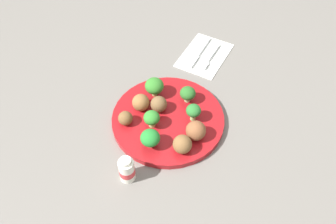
{
  "coord_description": "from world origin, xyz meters",
  "views": [
    {
      "loc": [
        0.46,
        0.29,
        0.7
      ],
      "look_at": [
        0.0,
        0.0,
        0.04
      ],
      "focal_mm": 37.79,
      "sensor_mm": 36.0,
      "label": 1
    }
  ],
  "objects_px": {
    "meatball_far_rim": "(196,131)",
    "broccoli_floret_far_rim": "(150,138)",
    "broccoli_floret_near_rim": "(154,86)",
    "meatball_mid_left": "(125,118)",
    "meatball_front_left": "(141,102)",
    "broccoli_floret_front_left": "(193,111)",
    "meatball_front_right": "(159,104)",
    "broccoli_floret_mid_left": "(188,94)",
    "knife": "(198,53)",
    "plate": "(168,119)",
    "napkin": "(205,55)",
    "fork": "(209,57)",
    "meatball_center": "(182,144)",
    "yogurt_bottle": "(127,170)",
    "broccoli_floret_front_right": "(152,118)"
  },
  "relations": [
    {
      "from": "meatball_center",
      "to": "fork",
      "type": "relative_size",
      "value": 0.37
    },
    {
      "from": "broccoli_floret_front_left",
      "to": "yogurt_bottle",
      "type": "relative_size",
      "value": 0.66
    },
    {
      "from": "broccoli_floret_front_right",
      "to": "yogurt_bottle",
      "type": "bearing_deg",
      "value": 11.68
    },
    {
      "from": "broccoli_floret_front_right",
      "to": "meatball_center",
      "type": "relative_size",
      "value": 1.0
    },
    {
      "from": "broccoli_floret_near_rim",
      "to": "meatball_far_rim",
      "type": "bearing_deg",
      "value": 68.62
    },
    {
      "from": "broccoli_floret_near_rim",
      "to": "knife",
      "type": "xyz_separation_m",
      "value": [
        -0.21,
        0.01,
        -0.04
      ]
    },
    {
      "from": "broccoli_floret_front_left",
      "to": "broccoli_floret_front_right",
      "type": "bearing_deg",
      "value": -47.01
    },
    {
      "from": "broccoli_floret_near_rim",
      "to": "meatball_front_left",
      "type": "relative_size",
      "value": 1.21
    },
    {
      "from": "meatball_front_right",
      "to": "yogurt_bottle",
      "type": "xyz_separation_m",
      "value": [
        0.19,
        0.04,
        -0.0
      ]
    },
    {
      "from": "meatball_far_rim",
      "to": "yogurt_bottle",
      "type": "distance_m",
      "value": 0.18
    },
    {
      "from": "meatball_far_rim",
      "to": "knife",
      "type": "relative_size",
      "value": 0.33
    },
    {
      "from": "broccoli_floret_near_rim",
      "to": "meatball_mid_left",
      "type": "distance_m",
      "value": 0.12
    },
    {
      "from": "meatball_far_rim",
      "to": "broccoli_floret_far_rim",
      "type": "bearing_deg",
      "value": -44.4
    },
    {
      "from": "broccoli_floret_far_rim",
      "to": "meatball_front_left",
      "type": "distance_m",
      "value": 0.12
    },
    {
      "from": "knife",
      "to": "meatball_front_right",
      "type": "bearing_deg",
      "value": 5.69
    },
    {
      "from": "broccoli_floret_front_left",
      "to": "napkin",
      "type": "bearing_deg",
      "value": -158.31
    },
    {
      "from": "meatball_mid_left",
      "to": "broccoli_floret_near_rim",
      "type": "bearing_deg",
      "value": 176.13
    },
    {
      "from": "yogurt_bottle",
      "to": "broccoli_floret_near_rim",
      "type": "bearing_deg",
      "value": -160.81
    },
    {
      "from": "plate",
      "to": "broccoli_floret_mid_left",
      "type": "xyz_separation_m",
      "value": [
        -0.07,
        0.01,
        0.03
      ]
    },
    {
      "from": "broccoli_floret_front_right",
      "to": "napkin",
      "type": "distance_m",
      "value": 0.31
    },
    {
      "from": "meatball_far_rim",
      "to": "meatball_front_left",
      "type": "relative_size",
      "value": 1.1
    },
    {
      "from": "broccoli_floret_front_left",
      "to": "fork",
      "type": "relative_size",
      "value": 0.39
    },
    {
      "from": "meatball_front_left",
      "to": "broccoli_floret_near_rim",
      "type": "bearing_deg",
      "value": 176.78
    },
    {
      "from": "napkin",
      "to": "fork",
      "type": "xyz_separation_m",
      "value": [
        0.01,
        0.02,
        0.0
      ]
    },
    {
      "from": "meatball_mid_left",
      "to": "knife",
      "type": "bearing_deg",
      "value": 176.45
    },
    {
      "from": "broccoli_floret_near_rim",
      "to": "meatball_mid_left",
      "type": "bearing_deg",
      "value": -3.87
    },
    {
      "from": "broccoli_floret_front_right",
      "to": "meatball_mid_left",
      "type": "distance_m",
      "value": 0.07
    },
    {
      "from": "napkin",
      "to": "knife",
      "type": "bearing_deg",
      "value": -64.3
    },
    {
      "from": "knife",
      "to": "meatball_mid_left",
      "type": "bearing_deg",
      "value": -3.55
    },
    {
      "from": "meatball_center",
      "to": "broccoli_floret_front_right",
      "type": "bearing_deg",
      "value": -102.88
    },
    {
      "from": "broccoli_floret_mid_left",
      "to": "meatball_mid_left",
      "type": "height_order",
      "value": "broccoli_floret_mid_left"
    },
    {
      "from": "plate",
      "to": "yogurt_bottle",
      "type": "height_order",
      "value": "yogurt_bottle"
    },
    {
      "from": "meatball_front_right",
      "to": "napkin",
      "type": "distance_m",
      "value": 0.26
    },
    {
      "from": "meatball_front_right",
      "to": "yogurt_bottle",
      "type": "distance_m",
      "value": 0.2
    },
    {
      "from": "broccoli_floret_near_rim",
      "to": "meatball_center",
      "type": "relative_size",
      "value": 1.18
    },
    {
      "from": "meatball_front_right",
      "to": "fork",
      "type": "xyz_separation_m",
      "value": [
        -0.25,
        0.01,
        -0.03
      ]
    },
    {
      "from": "broccoli_floret_front_left",
      "to": "broccoli_floret_near_rim",
      "type": "relative_size",
      "value": 0.9
    },
    {
      "from": "meatball_front_right",
      "to": "broccoli_floret_far_rim",
      "type": "bearing_deg",
      "value": 23.07
    },
    {
      "from": "yogurt_bottle",
      "to": "broccoli_floret_front_left",
      "type": "bearing_deg",
      "value": 167.75
    },
    {
      "from": "meatball_front_left",
      "to": "broccoli_floret_front_right",
      "type": "bearing_deg",
      "value": 60.3
    },
    {
      "from": "broccoli_floret_mid_left",
      "to": "knife",
      "type": "xyz_separation_m",
      "value": [
        -0.18,
        -0.07,
        -0.03
      ]
    },
    {
      "from": "fork",
      "to": "napkin",
      "type": "bearing_deg",
      "value": -109.46
    },
    {
      "from": "meatball_front_right",
      "to": "meatball_mid_left",
      "type": "height_order",
      "value": "meatball_front_right"
    },
    {
      "from": "meatball_mid_left",
      "to": "fork",
      "type": "relative_size",
      "value": 0.29
    },
    {
      "from": "plate",
      "to": "fork",
      "type": "relative_size",
      "value": 2.32
    },
    {
      "from": "yogurt_bottle",
      "to": "meatball_mid_left",
      "type": "bearing_deg",
      "value": -142.25
    },
    {
      "from": "meatball_far_rim",
      "to": "fork",
      "type": "relative_size",
      "value": 0.4
    },
    {
      "from": "broccoli_floret_front_left",
      "to": "meatball_front_right",
      "type": "height_order",
      "value": "broccoli_floret_front_left"
    },
    {
      "from": "fork",
      "to": "meatball_far_rim",
      "type": "bearing_deg",
      "value": 21.38
    },
    {
      "from": "meatball_front_left",
      "to": "broccoli_floret_mid_left",
      "type": "bearing_deg",
      "value": 134.69
    }
  ]
}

